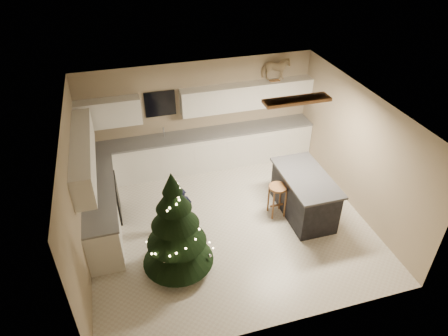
% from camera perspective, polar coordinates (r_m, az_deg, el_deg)
% --- Properties ---
extents(ground_plane, '(5.50, 5.50, 0.00)m').
position_cam_1_polar(ground_plane, '(8.34, 0.67, -7.86)').
color(ground_plane, beige).
extents(room_shell, '(5.52, 5.02, 2.61)m').
position_cam_1_polar(room_shell, '(7.29, 0.94, 2.44)').
color(room_shell, gray).
rests_on(room_shell, ground_plane).
extents(cabinetry, '(5.50, 3.20, 2.00)m').
position_cam_1_polar(cabinetry, '(9.02, -7.87, 1.50)').
color(cabinetry, silver).
rests_on(cabinetry, ground_plane).
extents(island, '(0.90, 1.70, 0.95)m').
position_cam_1_polar(island, '(8.45, 11.34, -3.76)').
color(island, black).
rests_on(island, ground_plane).
extents(bar_stool, '(0.38, 0.38, 0.72)m').
position_cam_1_polar(bar_stool, '(8.30, 7.65, -3.60)').
color(bar_stool, brown).
rests_on(bar_stool, ground_plane).
extents(christmas_tree, '(1.31, 1.26, 2.09)m').
position_cam_1_polar(christmas_tree, '(6.94, -6.86, -9.07)').
color(christmas_tree, '#3F2816').
rests_on(christmas_tree, ground_plane).
extents(toddler, '(0.36, 0.25, 0.95)m').
position_cam_1_polar(toddler, '(7.96, -5.82, -5.92)').
color(toddler, black).
rests_on(toddler, ground_plane).
extents(rocking_horse, '(0.70, 0.47, 0.57)m').
position_cam_1_polar(rocking_horse, '(9.59, 7.36, 13.87)').
color(rocking_horse, brown).
rests_on(rocking_horse, cabinetry).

